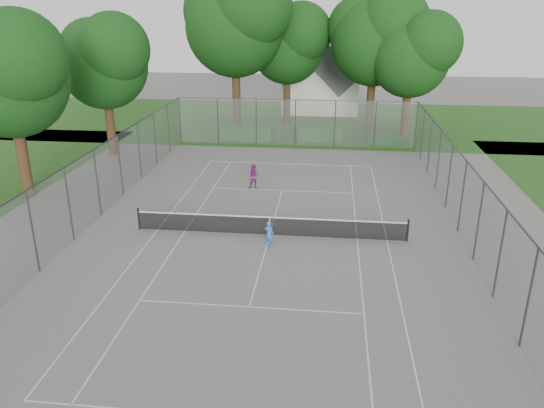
# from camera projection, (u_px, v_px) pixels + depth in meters

# --- Properties ---
(ground) EXTENTS (120.00, 120.00, 0.00)m
(ground) POSITION_uv_depth(u_px,v_px,m) (270.00, 235.00, 25.16)
(ground) COLOR #5E5D5A
(ground) RESTS_ON ground
(grass_far) EXTENTS (60.00, 20.00, 0.00)m
(grass_far) POSITION_uv_depth(u_px,v_px,m) (302.00, 121.00, 49.30)
(grass_far) COLOR #1E4714
(grass_far) RESTS_ON ground
(court_markings) EXTENTS (11.03, 23.83, 0.01)m
(court_markings) POSITION_uv_depth(u_px,v_px,m) (270.00, 235.00, 25.16)
(court_markings) COLOR beige
(court_markings) RESTS_ON ground
(tennis_net) EXTENTS (12.87, 0.10, 1.10)m
(tennis_net) POSITION_uv_depth(u_px,v_px,m) (270.00, 225.00, 24.98)
(tennis_net) COLOR black
(tennis_net) RESTS_ON ground
(perimeter_fence) EXTENTS (18.08, 34.08, 3.52)m
(perimeter_fence) POSITION_uv_depth(u_px,v_px,m) (270.00, 199.00, 24.51)
(perimeter_fence) COLOR #38383D
(perimeter_fence) RESTS_ON ground
(tree_far_left) EXTENTS (9.20, 8.40, 13.23)m
(tree_far_left) POSITION_uv_depth(u_px,v_px,m) (236.00, 19.00, 42.65)
(tree_far_left) COLOR #392414
(tree_far_left) RESTS_ON ground
(tree_far_midleft) EXTENTS (7.30, 6.67, 10.50)m
(tree_far_midleft) POSITION_uv_depth(u_px,v_px,m) (288.00, 41.00, 45.70)
(tree_far_midleft) COLOR #392414
(tree_far_midleft) RESTS_ON ground
(tree_far_midright) EXTENTS (7.99, 7.29, 11.48)m
(tree_far_midright) POSITION_uv_depth(u_px,v_px,m) (376.00, 35.00, 42.29)
(tree_far_midright) COLOR #392414
(tree_far_midright) RESTS_ON ground
(tree_far_right) EXTENTS (6.88, 6.28, 9.89)m
(tree_far_right) POSITION_uv_depth(u_px,v_px,m) (412.00, 52.00, 40.39)
(tree_far_right) COLOR #392414
(tree_far_right) RESTS_ON ground
(tree_side_back) EXTENTS (6.86, 6.27, 9.87)m
(tree_side_back) POSITION_uv_depth(u_px,v_px,m) (104.00, 58.00, 36.10)
(tree_side_back) COLOR #392414
(tree_side_back) RESTS_ON ground
(tree_side_front) EXTENTS (7.09, 6.48, 10.20)m
(tree_side_front) POSITION_uv_depth(u_px,v_px,m) (8.00, 70.00, 27.80)
(tree_side_front) COLOR #392414
(tree_side_front) RESTS_ON ground
(hedge_left) EXTENTS (4.31, 1.29, 1.08)m
(hedge_left) POSITION_uv_depth(u_px,v_px,m) (245.00, 133.00, 42.37)
(hedge_left) COLOR #194F19
(hedge_left) RESTS_ON ground
(hedge_mid) EXTENTS (3.49, 1.00, 1.10)m
(hedge_mid) POSITION_uv_depth(u_px,v_px,m) (320.00, 134.00, 41.99)
(hedge_mid) COLOR #194F19
(hedge_mid) RESTS_ON ground
(hedge_right) EXTENTS (2.55, 0.94, 0.77)m
(hedge_right) POSITION_uv_depth(u_px,v_px,m) (385.00, 139.00, 41.27)
(hedge_right) COLOR #194F19
(hedge_right) RESTS_ON ground
(house) EXTENTS (7.40, 5.73, 9.21)m
(house) POSITION_uv_depth(u_px,v_px,m) (321.00, 74.00, 52.45)
(house) COLOR white
(house) RESTS_ON ground
(girl_player) EXTENTS (0.52, 0.44, 1.21)m
(girl_player) POSITION_uv_depth(u_px,v_px,m) (269.00, 234.00, 23.82)
(girl_player) COLOR blue
(girl_player) RESTS_ON ground
(woman_player) EXTENTS (0.73, 0.58, 1.47)m
(woman_player) POSITION_uv_depth(u_px,v_px,m) (254.00, 177.00, 31.17)
(woman_player) COLOR #7E2A67
(woman_player) RESTS_ON ground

